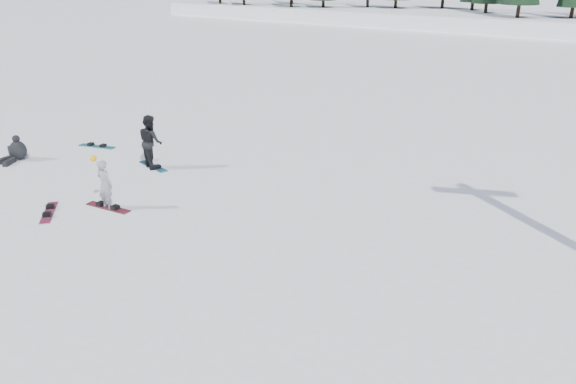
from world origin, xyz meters
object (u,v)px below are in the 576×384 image
object	(u,v)px
snowboard_loose_c	(97,146)
snowboard_loose_b	(49,212)
snowboarder_man	(151,141)
gear_bag	(13,151)
snowboarder_woman	(105,184)
seated_rider	(17,151)

from	to	relation	value
snowboard_loose_c	snowboard_loose_b	xyz separation A→B (m)	(3.92, -4.80, 0.00)
snowboarder_man	snowboard_loose_c	xyz separation A→B (m)	(-3.49, 0.41, -0.90)
snowboarder_man	snowboard_loose_b	xyz separation A→B (m)	(0.44, -4.39, -0.90)
gear_bag	snowboard_loose_c	size ratio (longest dim) A/B	0.30
gear_bag	snowboard_loose_b	size ratio (longest dim) A/B	0.30
snowboard_loose_c	snowboarder_woman	bearing A→B (deg)	-51.47
snowboarder_man	seated_rider	world-z (taller)	snowboarder_man
snowboarder_woman	seated_rider	size ratio (longest dim) A/B	1.37
snowboarder_man	snowboard_loose_c	world-z (taller)	snowboarder_man
snowboarder_man	snowboard_loose_b	world-z (taller)	snowboarder_man
snowboarder_woman	seated_rider	xyz separation A→B (m)	(-6.09, 1.03, -0.39)
gear_bag	snowboard_loose_b	world-z (taller)	gear_bag
snowboard_loose_c	snowboard_loose_b	bearing A→B (deg)	-66.34
seated_rider	snowboarder_man	bearing A→B (deg)	7.35
seated_rider	snowboarder_woman	bearing A→B (deg)	-28.06
snowboarder_man	gear_bag	world-z (taller)	snowboarder_man
gear_bag	seated_rider	bearing A→B (deg)	-20.28
gear_bag	snowboard_loose_b	xyz separation A→B (m)	(5.68, -2.45, -0.14)
snowboarder_woman	snowboard_loose_c	xyz separation A→B (m)	(-5.03, 3.64, -0.73)
snowboarder_woman	snowboard_loose_c	bearing A→B (deg)	-32.83
gear_bag	snowboard_loose_c	bearing A→B (deg)	53.21
seated_rider	snowboard_loose_b	bearing A→B (deg)	-42.21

